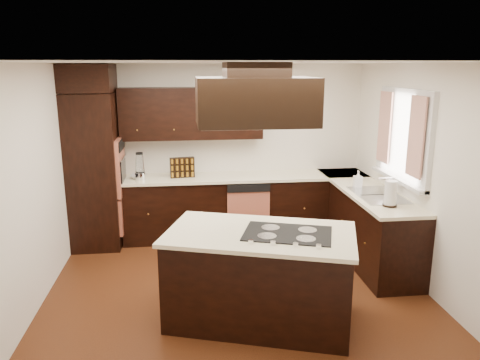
{
  "coord_description": "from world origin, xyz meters",
  "views": [
    {
      "loc": [
        -0.54,
        -4.74,
        2.48
      ],
      "look_at": [
        0.1,
        0.6,
        1.15
      ],
      "focal_mm": 35.0,
      "sensor_mm": 36.0,
      "label": 1
    }
  ],
  "objects_px": {
    "spice_rack": "(182,167)",
    "oven_column": "(95,171)",
    "island": "(260,278)",
    "range_hood": "(255,101)"
  },
  "relations": [
    {
      "from": "oven_column",
      "to": "spice_rack",
      "type": "height_order",
      "value": "oven_column"
    },
    {
      "from": "island",
      "to": "range_hood",
      "type": "bearing_deg",
      "value": 179.61
    },
    {
      "from": "spice_rack",
      "to": "oven_column",
      "type": "bearing_deg",
      "value": 175.76
    },
    {
      "from": "island",
      "to": "range_hood",
      "type": "xyz_separation_m",
      "value": [
        -0.06,
        0.02,
        1.72
      ]
    },
    {
      "from": "island",
      "to": "range_hood",
      "type": "height_order",
      "value": "range_hood"
    },
    {
      "from": "range_hood",
      "to": "spice_rack",
      "type": "distance_m",
      "value": 2.67
    },
    {
      "from": "island",
      "to": "range_hood",
      "type": "distance_m",
      "value": 1.72
    },
    {
      "from": "oven_column",
      "to": "range_hood",
      "type": "distance_m",
      "value": 3.13
    },
    {
      "from": "range_hood",
      "to": "spice_rack",
      "type": "height_order",
      "value": "range_hood"
    },
    {
      "from": "range_hood",
      "to": "spice_rack",
      "type": "bearing_deg",
      "value": 106.28
    }
  ]
}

